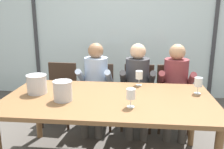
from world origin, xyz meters
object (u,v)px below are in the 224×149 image
object	(u,v)px
chair_right_of_center	(172,92)
ice_bucket_secondary	(37,84)
chair_near_curtain	(61,88)
person_maroon_top	(176,83)
wine_glass_by_left_taster	(139,75)
wine_glass_center_pour	(198,83)
person_pale_blue_shirt	(95,81)
dining_table	(109,104)
chair_left_of_center	(98,90)
chair_center	(138,91)
wine_glass_near_bucket	(131,94)
person_charcoal_jacket	(137,82)
ice_bucket_primary	(63,90)

from	to	relation	value
chair_right_of_center	ice_bucket_secondary	size ratio (longest dim) A/B	4.04
chair_near_curtain	person_maroon_top	world-z (taller)	person_maroon_top
wine_glass_by_left_taster	wine_glass_center_pour	distance (m)	0.66
chair_right_of_center	person_pale_blue_shirt	size ratio (longest dim) A/B	0.73
dining_table	person_pale_blue_shirt	distance (m)	0.88
chair_left_of_center	wine_glass_by_left_taster	bearing A→B (deg)	-43.82
chair_right_of_center	wine_glass_center_pour	xyz separation A→B (m)	(0.14, -0.76, 0.37)
dining_table	chair_center	bearing A→B (deg)	72.50
person_maroon_top	wine_glass_near_bucket	world-z (taller)	person_maroon_top
dining_table	chair_near_curtain	xyz separation A→B (m)	(-0.82, 0.99, -0.18)
chair_center	wine_glass_center_pour	bearing A→B (deg)	-45.91
wine_glass_by_left_taster	wine_glass_near_bucket	world-z (taller)	same
person_charcoal_jacket	ice_bucket_primary	bearing A→B (deg)	-128.08
chair_near_curtain	wine_glass_by_left_taster	distance (m)	1.30
chair_left_of_center	wine_glass_near_bucket	size ratio (longest dim) A/B	4.95
chair_right_of_center	ice_bucket_primary	size ratio (longest dim) A/B	4.32
wine_glass_by_left_taster	dining_table	bearing A→B (deg)	-124.10
chair_left_of_center	chair_right_of_center	xyz separation A→B (m)	(1.04, 0.02, 0.00)
person_pale_blue_shirt	person_charcoal_jacket	xyz separation A→B (m)	(0.57, 0.00, 0.00)
chair_center	person_pale_blue_shirt	xyz separation A→B (m)	(-0.59, -0.15, 0.17)
dining_table	wine_glass_near_bucket	bearing A→B (deg)	-45.00
person_charcoal_jacket	chair_left_of_center	bearing A→B (deg)	165.84
chair_left_of_center	person_pale_blue_shirt	distance (m)	0.22
ice_bucket_primary	wine_glass_near_bucket	world-z (taller)	ice_bucket_primary
person_charcoal_jacket	wine_glass_by_left_taster	world-z (taller)	person_charcoal_jacket
person_maroon_top	wine_glass_by_left_taster	bearing A→B (deg)	-137.49
chair_center	person_pale_blue_shirt	distance (m)	0.63
person_charcoal_jacket	person_maroon_top	bearing A→B (deg)	-1.00
person_pale_blue_shirt	ice_bucket_primary	world-z (taller)	person_pale_blue_shirt
person_charcoal_jacket	ice_bucket_primary	xyz separation A→B (m)	(-0.72, -0.96, 0.18)
ice_bucket_secondary	dining_table	bearing A→B (deg)	-4.44
ice_bucket_secondary	wine_glass_center_pour	distance (m)	1.71
person_pale_blue_shirt	wine_glass_near_bucket	size ratio (longest dim) A/B	6.79
dining_table	chair_left_of_center	bearing A→B (deg)	105.09
chair_center	ice_bucket_secondary	world-z (taller)	ice_bucket_secondary
chair_near_curtain	person_pale_blue_shirt	xyz separation A→B (m)	(0.54, -0.15, 0.17)
chair_near_curtain	wine_glass_by_left_taster	xyz separation A→B (m)	(1.13, -0.53, 0.37)
person_charcoal_jacket	wine_glass_by_left_taster	size ratio (longest dim) A/B	6.79
wine_glass_center_pour	ice_bucket_primary	bearing A→B (deg)	-165.70
chair_left_of_center	wine_glass_center_pour	world-z (taller)	wine_glass_center_pour
chair_center	wine_glass_near_bucket	distance (m)	1.27
chair_near_curtain	wine_glass_center_pour	world-z (taller)	wine_glass_center_pour
person_maroon_top	wine_glass_by_left_taster	xyz separation A→B (m)	(-0.49, -0.38, 0.20)
person_maroon_top	chair_right_of_center	bearing A→B (deg)	100.52
ice_bucket_primary	chair_center	bearing A→B (deg)	56.15
ice_bucket_secondary	person_maroon_top	bearing A→B (deg)	26.26
chair_center	chair_left_of_center	bearing A→B (deg)	-173.11
person_pale_blue_shirt	wine_glass_by_left_taster	world-z (taller)	person_pale_blue_shirt
ice_bucket_primary	ice_bucket_secondary	distance (m)	0.39
ice_bucket_secondary	chair_left_of_center	bearing A→B (deg)	60.43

